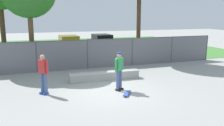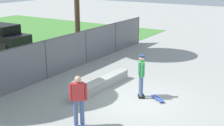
# 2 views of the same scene
# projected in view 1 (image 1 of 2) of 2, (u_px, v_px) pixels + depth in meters

# --- Properties ---
(ground_plane) EXTENTS (80.00, 80.00, 0.00)m
(ground_plane) POSITION_uv_depth(u_px,v_px,m) (112.00, 91.00, 11.14)
(ground_plane) COLOR #9E9E99
(grass_strip) EXTENTS (31.37, 20.00, 0.02)m
(grass_strip) POSITION_uv_depth(u_px,v_px,m) (66.00, 48.00, 25.34)
(grass_strip) COLOR #478438
(grass_strip) RESTS_ON ground
(concrete_ledge) EXTENTS (3.94, 0.60, 0.47)m
(concrete_ledge) POSITION_uv_depth(u_px,v_px,m) (105.00, 76.00, 12.99)
(concrete_ledge) COLOR #999993
(concrete_ledge) RESTS_ON ground
(skateboarder) EXTENTS (0.51, 0.42, 1.84)m
(skateboarder) POSITION_uv_depth(u_px,v_px,m) (119.00, 69.00, 11.04)
(skateboarder) COLOR black
(skateboarder) RESTS_ON ground
(skateboard) EXTENTS (0.63, 0.76, 0.09)m
(skateboard) POSITION_uv_depth(u_px,v_px,m) (127.00, 93.00, 10.60)
(skateboard) COLOR #334CB2
(skateboard) RESTS_ON ground
(chainlink_fence) EXTENTS (19.44, 0.07, 1.96)m
(chainlink_fence) POSITION_uv_depth(u_px,v_px,m) (88.00, 53.00, 15.59)
(chainlink_fence) COLOR #4C4C51
(chainlink_fence) RESTS_ON ground
(car_yellow) EXTENTS (2.15, 4.27, 1.66)m
(car_yellow) POSITION_uv_depth(u_px,v_px,m) (69.00, 44.00, 22.01)
(car_yellow) COLOR gold
(car_yellow) RESTS_ON ground
(car_black) EXTENTS (2.15, 4.27, 1.66)m
(car_black) POSITION_uv_depth(u_px,v_px,m) (102.00, 43.00, 23.40)
(car_black) COLOR black
(car_black) RESTS_ON ground
(bystander) EXTENTS (0.44, 0.48, 1.82)m
(bystander) POSITION_uv_depth(u_px,v_px,m) (43.00, 73.00, 10.52)
(bystander) COLOR #2647A5
(bystander) RESTS_ON ground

